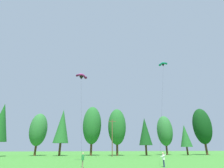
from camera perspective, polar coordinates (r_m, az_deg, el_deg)
The scene contains 14 objects.
treeline_tree_b at distance 58.54m, azimuth -33.44°, elevation -10.67°, with size 4.79×4.79×14.52m.
treeline_tree_c at distance 58.32m, azimuth -23.65°, elevation -13.91°, with size 5.14×5.14×12.37m.
treeline_tree_d at distance 55.90m, azimuth -16.51°, elevation -13.47°, with size 4.59×4.59×13.59m.
treeline_tree_e at distance 55.55m, azimuth -6.76°, elevation -13.63°, with size 5.80×5.80×14.82m.
treeline_tree_f at distance 54.55m, azimuth 1.69°, elevation -14.20°, with size 5.56×5.56×13.94m.
treeline_tree_g at distance 56.76m, azimuth 11.09°, elevation -15.43°, with size 4.10×4.10×11.38m.
treeline_tree_h at distance 63.40m, azimuth 17.42°, elevation -14.85°, with size 5.25×5.25×12.78m.
treeline_tree_i at distance 63.80m, azimuth 23.52°, elevation -15.77°, with size 3.69×3.69×9.51m.
treeline_tree_j at distance 67.14m, azimuth 28.18°, elevation -12.42°, with size 5.90×5.90×15.18m.
utility_pole at distance 48.98m, azimuth 0.07°, elevation -17.28°, with size 2.20×0.26×9.86m.
kite_flyer_near at distance 22.53m, azimuth -9.86°, elevation -23.68°, with size 0.33×0.60×1.69m.
kite_flyer_mid at distance 23.91m, azimuth 17.01°, elevation -22.93°, with size 0.59×0.62×1.69m.
parafoil_kite_high_magenta at distance 34.30m, azimuth -10.29°, elevation 2.47°, with size 2.55×10.05×14.99m.
parafoil_kite_mid_teal at distance 49.23m, azimuth 16.88°, elevation 6.38°, with size 11.94×18.60×22.96m.
Camera 1 is at (-4.79, 0.44, 2.27)m, focal length 27.02 mm.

